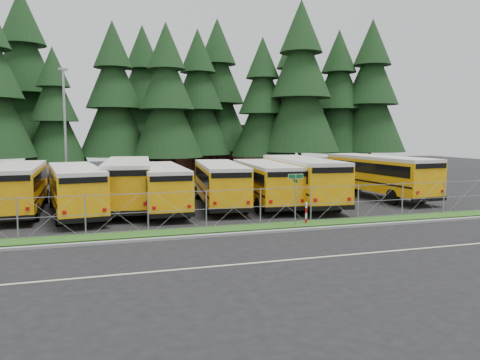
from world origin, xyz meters
name	(u,v)px	position (x,y,z in m)	size (l,w,h in m)	color
ground	(271,220)	(0.00, 0.00, 0.00)	(120.00, 120.00, 0.00)	black
curb	(293,230)	(0.00, -3.10, 0.06)	(50.00, 0.25, 0.12)	gray
grass_verge	(282,225)	(0.00, -1.70, 0.03)	(50.00, 1.40, 0.06)	#1D4B15
road_lane_line	(342,255)	(0.00, -8.00, 0.01)	(50.00, 0.12, 0.01)	beige
chainlink_fence	(278,206)	(0.00, -1.00, 1.00)	(44.00, 0.10, 2.00)	#989BA0
brick_building	(209,147)	(6.00, 40.00, 3.00)	(22.00, 10.00, 6.00)	brown
bus_0	(20,189)	(-13.99, 6.91, 1.51)	(2.72, 11.51, 3.02)	orange
bus_1	(75,191)	(-10.68, 5.23, 1.48)	(2.66, 11.28, 2.96)	orange
bus_2	(128,184)	(-7.43, 6.82, 1.59)	(2.87, 12.16, 3.19)	orange
bus_3	(161,188)	(-5.51, 5.29, 1.44)	(2.60, 11.00, 2.88)	orange
bus_4	(219,185)	(-1.51, 5.79, 1.47)	(2.64, 11.19, 2.93)	orange
bus_5	(264,184)	(1.55, 5.48, 1.47)	(2.64, 11.18, 2.93)	orange
bus_6	(300,181)	(4.11, 5.16, 1.61)	(2.89, 12.25, 3.21)	orange
bus_east	(376,177)	(11.06, 6.44, 1.60)	(2.88, 12.21, 3.20)	orange
street_sign	(296,189)	(0.58, -2.05, 2.03)	(0.84, 0.55, 2.81)	#989BA0
striped_bollard	(306,213)	(1.45, -1.57, 0.60)	(0.11, 0.11, 1.20)	#B20C0C
light_standard	(65,126)	(-11.74, 16.25, 5.50)	(0.70, 0.35, 10.14)	#989BA0
conifer_2	(54,115)	(-13.26, 26.19, 6.75)	(6.10, 6.10, 13.49)	black
conifer_3	(114,101)	(-7.39, 27.28, 8.33)	(7.54, 7.54, 16.67)	black
conifer_4	(167,102)	(-2.18, 24.69, 8.15)	(7.37, 7.37, 16.30)	black
conifer_5	(198,103)	(2.03, 28.81, 8.37)	(7.57, 7.57, 16.74)	black
conifer_6	(262,107)	(8.86, 25.95, 7.85)	(7.10, 7.10, 15.69)	black
conifer_7	(300,90)	(12.48, 23.61, 9.72)	(8.79, 8.79, 19.43)	black
conifer_8	(338,102)	(18.75, 26.46, 8.60)	(7.78, 7.78, 17.20)	black
conifer_9	(371,97)	(22.16, 24.69, 9.15)	(8.27, 8.27, 18.29)	black
conifer_10	(24,84)	(-16.58, 31.35, 10.16)	(9.19, 9.19, 20.32)	black
conifer_11	(143,100)	(-3.61, 34.32, 8.97)	(8.11, 8.11, 17.94)	black
conifer_12	(217,96)	(5.16, 32.03, 9.41)	(8.51, 8.51, 18.83)	black
conifer_13	(294,99)	(15.24, 31.72, 9.33)	(8.43, 8.43, 18.65)	black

